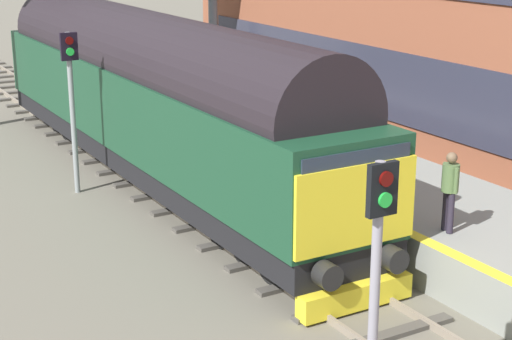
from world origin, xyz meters
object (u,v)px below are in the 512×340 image
Objects in this scene: signal_post_mid at (377,271)px; waiting_passenger at (450,184)px; signal_post_far at (72,94)px; diesel_locomotive at (150,92)px.

signal_post_mid is 2.47× the size of waiting_passenger.
waiting_passenger is at bearing -62.76° from signal_post_far.
diesel_locomotive is 4.50× the size of signal_post_far.
signal_post_mid is at bearing -99.89° from diesel_locomotive.
diesel_locomotive is at bearing 80.11° from signal_post_mid.
diesel_locomotive is 13.00m from signal_post_mid.
diesel_locomotive is 4.75× the size of signal_post_mid.
signal_post_far reaches higher than waiting_passenger.
signal_post_mid is at bearing 139.96° from waiting_passenger.
waiting_passenger is at bearing 37.72° from signal_post_mid.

